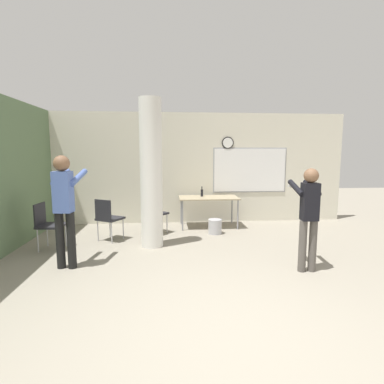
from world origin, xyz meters
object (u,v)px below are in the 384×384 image
(chair_table_left, at_px, (153,211))
(folding_table, at_px, (209,199))
(person_watching_back, at_px, (65,203))
(chair_near_pillar, at_px, (108,216))
(person_playing_side, at_px, (309,211))
(bottle_on_table, at_px, (202,193))
(chair_by_left_wall, at_px, (47,222))

(chair_table_left, bearing_deg, folding_table, 22.79)
(folding_table, height_order, person_watching_back, person_watching_back)
(chair_near_pillar, xyz_separation_m, person_playing_side, (3.32, -1.86, 0.41))
(bottle_on_table, distance_m, person_playing_side, 3.25)
(bottle_on_table, relative_size, person_playing_side, 0.16)
(bottle_on_table, bearing_deg, person_playing_side, -67.26)
(chair_by_left_wall, xyz_separation_m, person_watching_back, (0.65, -0.96, 0.52))
(folding_table, xyz_separation_m, person_watching_back, (-2.57, -2.43, 0.35))
(folding_table, xyz_separation_m, chair_near_pillar, (-2.21, -1.01, -0.17))
(bottle_on_table, xyz_separation_m, chair_by_left_wall, (-3.07, -1.59, -0.32))
(chair_by_left_wall, relative_size, person_playing_side, 0.55)
(person_watching_back, bearing_deg, chair_by_left_wall, 124.08)
(bottle_on_table, distance_m, chair_table_left, 1.38)
(chair_by_left_wall, height_order, person_watching_back, person_watching_back)
(chair_by_left_wall, bearing_deg, person_playing_side, -17.93)
(chair_table_left, distance_m, chair_by_left_wall, 2.12)
(chair_near_pillar, bearing_deg, chair_table_left, 27.18)
(person_watching_back, height_order, person_playing_side, person_watching_back)
(chair_by_left_wall, relative_size, person_watching_back, 0.50)
(folding_table, xyz_separation_m, chair_table_left, (-1.31, -0.55, -0.17))
(bottle_on_table, relative_size, chair_table_left, 0.28)
(folding_table, relative_size, chair_near_pillar, 1.64)
(bottle_on_table, xyz_separation_m, chair_near_pillar, (-2.06, -1.14, -0.32))
(chair_near_pillar, distance_m, chair_by_left_wall, 1.11)
(bottle_on_table, distance_m, chair_near_pillar, 2.37)
(folding_table, distance_m, chair_near_pillar, 2.44)
(folding_table, bearing_deg, chair_near_pillar, -155.39)
(chair_near_pillar, relative_size, chair_by_left_wall, 1.00)
(chair_near_pillar, height_order, chair_by_left_wall, same)
(chair_table_left, distance_m, person_playing_side, 3.38)
(bottle_on_table, distance_m, person_watching_back, 3.53)
(person_watching_back, distance_m, person_playing_side, 3.71)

